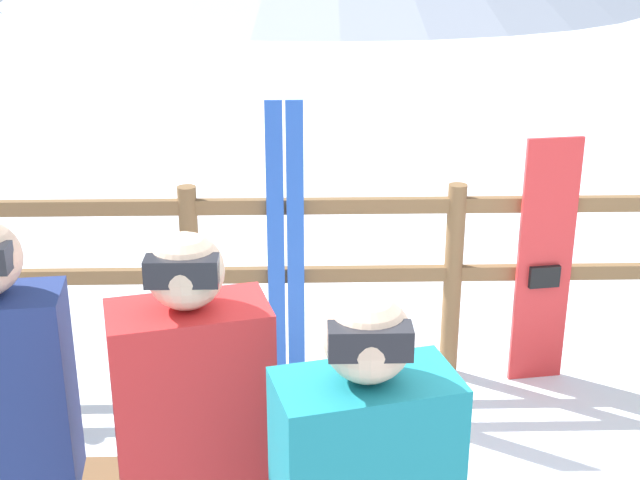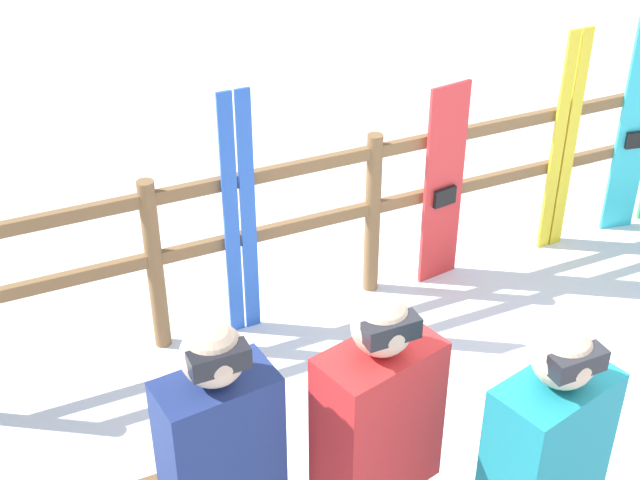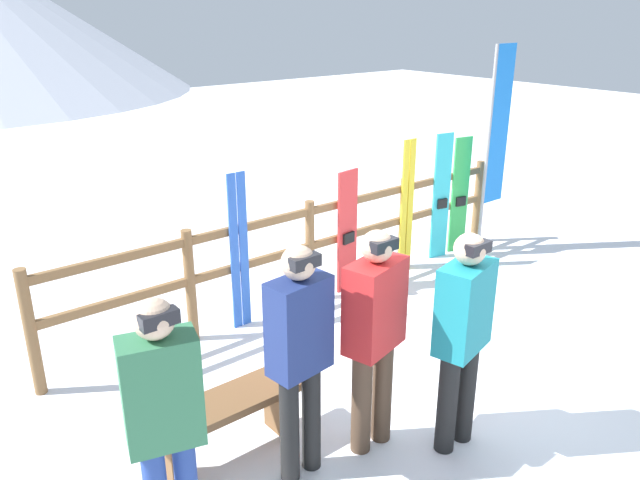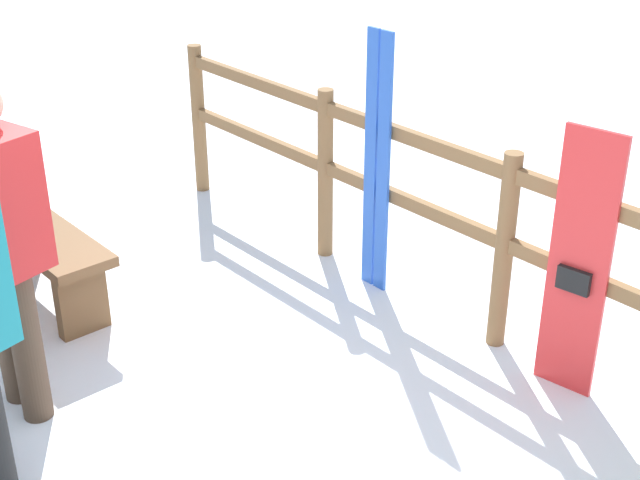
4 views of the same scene
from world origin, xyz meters
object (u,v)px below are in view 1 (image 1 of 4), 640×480
at_px(snowboard_red, 544,264).
at_px(person_navy, 8,437).
at_px(ski_pair_blue, 286,248).
at_px(person_red, 196,455).

bearing_deg(snowboard_red, person_navy, -137.12).
bearing_deg(ski_pair_blue, snowboard_red, -0.14).
xyz_separation_m(person_red, snowboard_red, (1.63, 2.14, -0.27)).
distance_m(ski_pair_blue, snowboard_red, 1.40).
distance_m(person_navy, person_red, 0.58).
distance_m(person_red, snowboard_red, 2.71).
relative_size(person_red, snowboard_red, 1.20).
height_order(ski_pair_blue, snowboard_red, ski_pair_blue).
bearing_deg(person_red, ski_pair_blue, 83.54).
height_order(person_red, ski_pair_blue, person_red).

